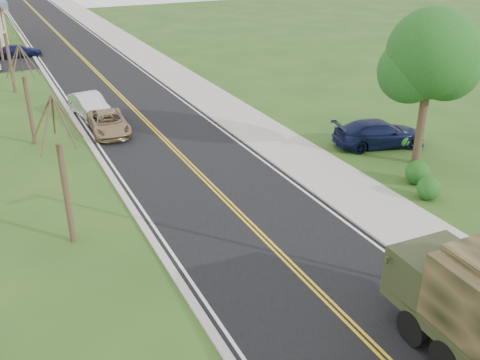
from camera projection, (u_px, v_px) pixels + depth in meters
ground at (370, 343)px, 16.24m from camera, size 160.00×160.00×0.00m
road at (91, 66)px, 48.72m from camera, size 8.00×120.00×0.01m
curb_right at (135, 61)px, 50.34m from camera, size 0.30×120.00×0.12m
sidewalk_right at (153, 60)px, 51.04m from camera, size 3.20×120.00×0.10m
curb_left at (43, 71)px, 47.05m from camera, size 0.30×120.00×0.10m
leafy_tree at (431, 61)px, 26.39m from camera, size 4.83×4.50×8.10m
bare_tree_a at (65, 182)px, 20.45m from camera, size 1.93×2.26×6.08m
bare_tree_b at (28, 103)px, 30.26m from camera, size 1.83×2.14×5.73m
bare_tree_c at (9, 56)px, 39.88m from camera, size 2.04×2.39×6.42m
suv_champagne at (109, 123)px, 32.66m from camera, size 2.45×4.80×1.30m
sedan_silver at (90, 106)px, 35.45m from camera, size 2.20×4.76×1.51m
pickup_navy at (379, 134)px, 30.62m from camera, size 5.64×3.39×1.53m
lot_car_navy at (19, 51)px, 51.98m from camera, size 4.19×1.73×1.21m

